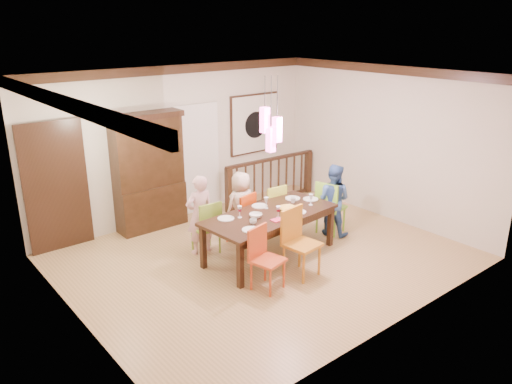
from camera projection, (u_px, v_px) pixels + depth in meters
floor at (264, 257)px, 8.14m from camera, size 6.00×6.00×0.00m
ceiling at (265, 76)px, 7.20m from camera, size 6.00×6.00×0.00m
wall_back at (180, 143)px, 9.50m from camera, size 6.00×0.00×6.00m
wall_left at (70, 218)px, 5.88m from camera, size 0.00×5.00×5.00m
wall_right at (385, 143)px, 9.46m from camera, size 0.00×5.00×5.00m
crown_molding at (265, 81)px, 7.22m from camera, size 6.00×5.00×0.16m
panel_door at (56, 189)px, 8.16m from camera, size 1.04×0.07×2.24m
white_doorway at (197, 160)px, 9.82m from camera, size 0.97×0.05×2.22m
painting at (255, 124)px, 10.50m from camera, size 1.25×0.06×1.25m
pendant_cluster at (271, 129)px, 7.50m from camera, size 0.27×0.21×1.14m
dining_table at (270, 218)px, 7.97m from camera, size 2.31×1.20×0.75m
chair_far_left at (205, 223)px, 8.16m from camera, size 0.44×0.44×0.91m
chair_far_mid at (240, 214)px, 8.56m from camera, size 0.48×0.48×0.90m
chair_far_right at (271, 205)px, 8.94m from camera, size 0.44×0.44×0.92m
chair_near_left at (268, 255)px, 7.02m from camera, size 0.50×0.50×0.92m
chair_near_mid at (302, 239)px, 7.38m from camera, size 0.52×0.52×1.04m
chair_end_right at (331, 203)px, 8.93m from camera, size 0.53×0.53×0.98m
china_hutch at (149, 172)px, 8.99m from camera, size 1.35×0.46×2.14m
balustrade at (271, 179)px, 10.49m from camera, size 2.26×0.16×0.96m
person_far_left at (200, 215)px, 8.11m from camera, size 0.51×0.35×1.33m
person_far_mid at (241, 206)px, 8.66m from camera, size 0.61×0.42×1.22m
person_end_right at (333, 200)px, 8.83m from camera, size 0.71×0.78×1.30m
serving_bowl at (288, 209)px, 8.01m from camera, size 0.35×0.35×0.07m
small_bowl at (256, 216)px, 7.75m from camera, size 0.27×0.27×0.06m
cup_left at (253, 221)px, 7.50m from camera, size 0.13×0.13×0.09m
cup_right at (293, 200)px, 8.38m from camera, size 0.12×0.12×0.09m
plate_far_left at (226, 218)px, 7.71m from camera, size 0.26×0.26×0.01m
plate_far_mid at (260, 206)px, 8.23m from camera, size 0.26×0.26×0.01m
plate_far_right at (293, 198)px, 8.59m from camera, size 0.26×0.26×0.01m
plate_near_left at (251, 230)px, 7.29m from camera, size 0.26×0.26×0.01m
plate_near_mid at (298, 212)px, 7.97m from camera, size 0.26×0.26×0.01m
plate_end_right at (311, 199)px, 8.55m from camera, size 0.26×0.26×0.01m
wine_glass_a at (240, 212)px, 7.73m from camera, size 0.08×0.08×0.19m
wine_glass_b at (266, 203)px, 8.12m from camera, size 0.08×0.08×0.19m
wine_glass_c at (278, 212)px, 7.73m from camera, size 0.08×0.08×0.19m
wine_glass_d at (311, 200)px, 8.27m from camera, size 0.08×0.08×0.19m
napkin at (277, 220)px, 7.65m from camera, size 0.18×0.14×0.01m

